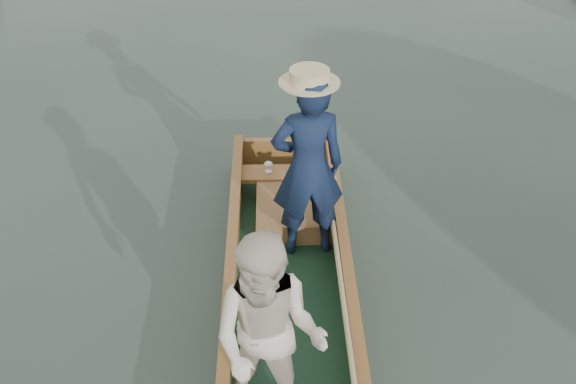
{
  "coord_description": "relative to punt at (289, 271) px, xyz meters",
  "views": [
    {
      "loc": [
        -0.12,
        -4.57,
        4.49
      ],
      "look_at": [
        0.0,
        0.6,
        0.95
      ],
      "focal_mm": 45.0,
      "sensor_mm": 36.0,
      "label": 1
    }
  ],
  "objects": [
    {
      "name": "punt",
      "position": [
        0.0,
        0.0,
        0.0
      ],
      "size": [
        1.2,
        5.13,
        1.94
      ],
      "color": "#13331D",
      "rests_on": "ground"
    },
    {
      "name": "ground",
      "position": [
        0.01,
        0.09,
        -0.64
      ],
      "size": [
        120.0,
        120.0,
        0.0
      ],
      "primitive_type": "plane",
      "color": "#283D30",
      "rests_on": "ground"
    }
  ]
}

